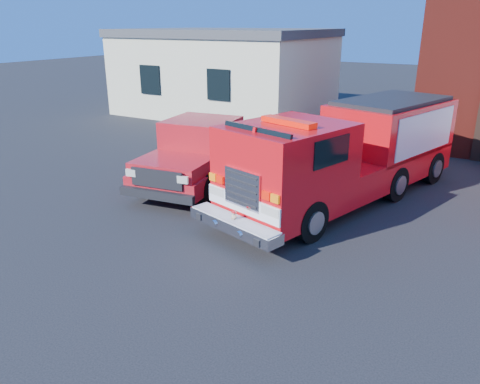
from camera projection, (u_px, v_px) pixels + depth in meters
The scene contains 4 objects.
ground at pixel (265, 228), 11.28m from camera, with size 100.00×100.00×0.00m, color black.
side_building at pixel (227, 71), 25.34m from camera, with size 10.20×8.20×4.35m.
fire_engine at pixel (349, 152), 12.66m from camera, with size 4.66×8.79×2.61m.
pickup_truck at pixel (206, 151), 14.48m from camera, with size 2.95×6.23×1.96m.
Camera 1 is at (4.63, -9.23, 4.67)m, focal length 35.00 mm.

